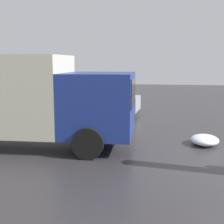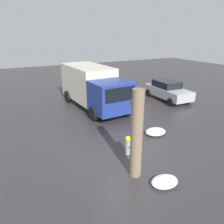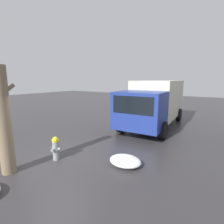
{
  "view_description": "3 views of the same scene",
  "coord_description": "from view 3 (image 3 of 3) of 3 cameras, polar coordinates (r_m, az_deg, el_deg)",
  "views": [
    {
      "loc": [
        2.23,
        7.93,
        2.69
      ],
      "look_at": [
        3.84,
        -0.86,
        1.25
      ],
      "focal_mm": 50.0,
      "sensor_mm": 36.0,
      "label": 1
    },
    {
      "loc": [
        -7.32,
        4.63,
        5.17
      ],
      "look_at": [
        3.28,
        -0.92,
        0.81
      ],
      "focal_mm": 35.0,
      "sensor_mm": 36.0,
      "label": 2
    },
    {
      "loc": [
        -3.99,
        -5.11,
        2.97
      ],
      "look_at": [
        3.53,
        -0.2,
        1.29
      ],
      "focal_mm": 28.0,
      "sensor_mm": 36.0,
      "label": 3
    }
  ],
  "objects": [
    {
      "name": "delivery_truck",
      "position": [
        11.65,
        13.79,
        3.4
      ],
      "size": [
        7.06,
        3.0,
        2.9
      ],
      "rotation": [
        0.0,
        0.0,
        1.63
      ],
      "color": "navy",
      "rests_on": "ground_plane"
    },
    {
      "name": "snow_pile_curbside",
      "position": [
        6.36,
        4.35,
        -15.64
      ],
      "size": [
        0.91,
        1.15,
        0.32
      ],
      "color": "white",
      "rests_on": "ground_plane"
    },
    {
      "name": "tree_trunk",
      "position": [
        6.33,
        -31.86,
        -2.52
      ],
      "size": [
        0.66,
        0.44,
        3.4
      ],
      "color": "#7F6B51",
      "rests_on": "ground_plane"
    },
    {
      "name": "fire_hydrant",
      "position": [
        6.95,
        -17.93,
        -11.13
      ],
      "size": [
        0.35,
        0.44,
        0.89
      ],
      "rotation": [
        0.0,
        0.0,
        3.34
      ],
      "color": "gray",
      "rests_on": "ground_plane"
    },
    {
      "name": "ground_plane",
      "position": [
        7.13,
        -17.69,
        -14.56
      ],
      "size": [
        60.0,
        60.0,
        0.0
      ],
      "primitive_type": "plane",
      "color": "#333033"
    }
  ]
}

